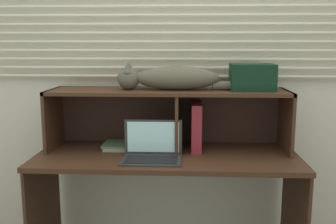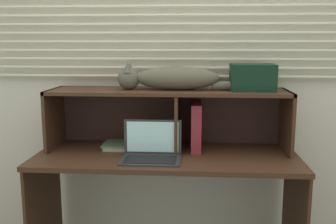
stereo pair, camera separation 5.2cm
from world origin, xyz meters
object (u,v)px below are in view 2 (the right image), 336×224
(cat, at_px, (171,78))
(binder_upright, at_px, (196,126))
(storage_box, at_px, (252,77))
(book_stack, at_px, (117,145))
(laptop, at_px, (151,151))

(cat, distance_m, binder_upright, 0.35)
(binder_upright, height_order, storage_box, storage_box)
(storage_box, bearing_deg, binder_upright, 180.00)
(cat, xyz_separation_m, book_stack, (-0.36, -0.00, -0.45))
(binder_upright, xyz_separation_m, storage_box, (0.35, 0.00, 0.32))
(cat, distance_m, storage_box, 0.51)
(binder_upright, relative_size, storage_box, 1.12)
(cat, height_order, book_stack, cat)
(cat, bearing_deg, book_stack, -179.88)
(binder_upright, relative_size, book_stack, 1.44)
(cat, relative_size, storage_box, 3.34)
(storage_box, bearing_deg, book_stack, -179.95)
(book_stack, distance_m, storage_box, 0.98)
(storage_box, bearing_deg, laptop, -159.14)
(laptop, height_order, storage_box, storage_box)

